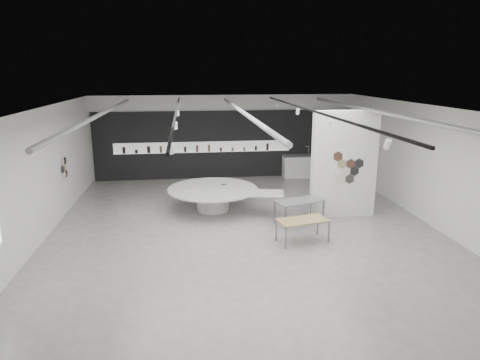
{
  "coord_description": "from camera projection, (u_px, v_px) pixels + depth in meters",
  "views": [
    {
      "loc": [
        -1.72,
        -12.5,
        4.84
      ],
      "look_at": [
        -0.0,
        1.2,
        1.32
      ],
      "focal_mm": 32.0,
      "sensor_mm": 36.0,
      "label": 1
    }
  ],
  "objects": [
    {
      "name": "room",
      "position": [
        242.0,
        166.0,
        12.89
      ],
      "size": [
        12.02,
        14.02,
        3.82
      ],
      "color": "#9F9B96",
      "rests_on": "ground"
    },
    {
      "name": "kitchen_counter",
      "position": [
        302.0,
        166.0,
        20.02
      ],
      "size": [
        1.83,
        0.74,
        1.44
      ],
      "rotation": [
        0.0,
        0.0,
        -0.01
      ],
      "color": "white",
      "rests_on": "ground"
    },
    {
      "name": "display_island",
      "position": [
        215.0,
        196.0,
        15.2
      ],
      "size": [
        4.32,
        3.75,
        0.82
      ],
      "rotation": [
        0.0,
        0.0,
        -0.19
      ],
      "color": "white",
      "rests_on": "ground"
    },
    {
      "name": "sample_table_wood",
      "position": [
        303.0,
        221.0,
        12.35
      ],
      "size": [
        1.57,
        1.02,
        0.68
      ],
      "rotation": [
        0.0,
        0.0,
        0.22
      ],
      "color": "tan",
      "rests_on": "ground"
    },
    {
      "name": "back_wall_display",
      "position": [
        223.0,
        145.0,
        19.69
      ],
      "size": [
        11.8,
        0.27,
        3.1
      ],
      "color": "black",
      "rests_on": "ground"
    },
    {
      "name": "partition_column",
      "position": [
        344.0,
        164.0,
        14.35
      ],
      "size": [
        2.2,
        0.38,
        3.6
      ],
      "color": "white",
      "rests_on": "ground"
    },
    {
      "name": "sample_table_stone",
      "position": [
        299.0,
        202.0,
        13.84
      ],
      "size": [
        1.69,
        1.22,
        0.78
      ],
      "rotation": [
        0.0,
        0.0,
        0.33
      ],
      "color": "slate",
      "rests_on": "ground"
    }
  ]
}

